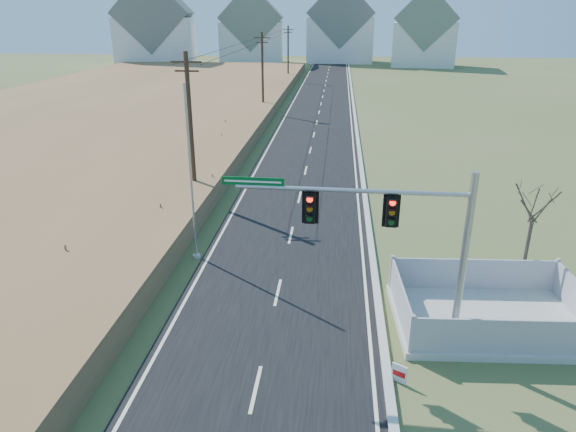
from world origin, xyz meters
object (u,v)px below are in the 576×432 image
object	(u,v)px
traffic_signal_mast	(408,243)
bare_tree	(536,202)
flagpole	(192,193)
open_sign	(399,374)
fence_enclosure	(488,317)

from	to	relation	value
traffic_signal_mast	bare_tree	world-z (taller)	traffic_signal_mast
traffic_signal_mast	bare_tree	xyz separation A→B (m)	(5.53, 4.50, -0.04)
traffic_signal_mast	flagpole	size ratio (longest dim) A/B	0.99
bare_tree	traffic_signal_mast	bearing A→B (deg)	-140.88
flagpole	open_sign	bearing A→B (deg)	-42.87
traffic_signal_mast	bare_tree	bearing A→B (deg)	40.41
open_sign	fence_enclosure	bearing A→B (deg)	74.00
fence_enclosure	open_sign	size ratio (longest dim) A/B	11.23
traffic_signal_mast	flagpole	world-z (taller)	flagpole
flagpole	bare_tree	world-z (taller)	flagpole
open_sign	bare_tree	xyz separation A→B (m)	(5.70, 6.38, 3.69)
fence_enclosure	bare_tree	size ratio (longest dim) A/B	1.45
traffic_signal_mast	fence_enclosure	world-z (taller)	traffic_signal_mast
traffic_signal_mast	open_sign	size ratio (longest dim) A/B	12.69
traffic_signal_mast	open_sign	world-z (taller)	traffic_signal_mast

